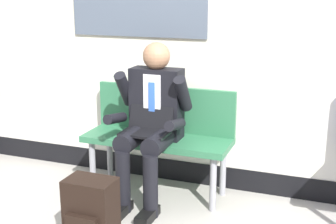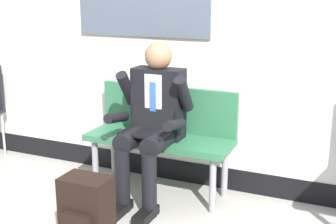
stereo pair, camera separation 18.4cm
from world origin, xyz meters
TOP-DOWN VIEW (x-y plane):
  - ground_plane at (0.00, 0.00)m, footprint 18.00×18.00m
  - station_wall at (-0.01, 0.67)m, footprint 5.85×0.16m
  - bench_with_person at (-0.34, 0.39)m, footprint 1.18×0.42m
  - person_seated at (-0.34, 0.19)m, footprint 0.57×0.70m
  - backpack at (-0.41, -0.62)m, footprint 0.31×0.24m

SIDE VIEW (x-z plane):
  - ground_plane at x=0.00m, z-range 0.00..0.00m
  - backpack at x=-0.41m, z-range 0.00..0.48m
  - bench_with_person at x=-0.34m, z-range 0.09..0.94m
  - person_seated at x=-0.34m, z-range 0.04..1.27m
  - station_wall at x=-0.01m, z-range -0.01..2.91m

